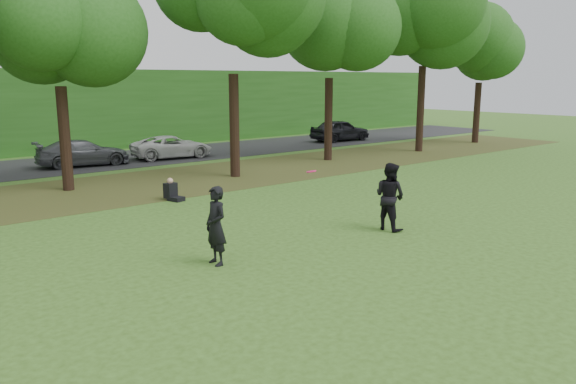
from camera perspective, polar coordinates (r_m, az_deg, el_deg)
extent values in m
plane|color=#2F4C18|center=(14.25, 9.50, -6.69)|extent=(120.00, 120.00, 0.00)
cube|color=#4B3C1B|center=(24.51, -14.05, 0.76)|extent=(60.00, 7.00, 0.01)
cube|color=black|center=(31.84, -20.33, 2.78)|extent=(70.00, 7.00, 0.02)
cube|color=#214F16|center=(37.30, -23.71, 7.55)|extent=(70.00, 3.00, 5.00)
imported|color=black|center=(13.49, -7.34, -3.43)|extent=(0.49, 0.72, 1.91)
imported|color=black|center=(16.76, 10.29, -0.44)|extent=(0.81, 1.01, 2.00)
imported|color=#484A51|center=(30.66, -20.11, 3.77)|extent=(4.79, 2.43, 1.33)
imported|color=#BABABA|center=(32.37, -11.70, 4.53)|extent=(4.73, 2.61, 1.25)
imported|color=black|center=(40.72, 5.30, 6.28)|extent=(4.64, 2.14, 1.54)
cylinder|color=#EA1360|center=(15.17, 2.39, 2.11)|extent=(0.34, 0.34, 0.09)
cube|color=black|center=(20.97, -11.30, -0.68)|extent=(0.53, 0.65, 0.16)
cube|color=black|center=(21.11, -11.85, 0.16)|extent=(0.49, 0.44, 0.56)
sphere|color=tan|center=(21.05, -11.89, 1.12)|extent=(0.22, 0.22, 0.22)
cylinder|color=black|center=(23.96, -21.72, 5.02)|extent=(0.44, 0.44, 4.12)
sphere|color=#214F16|center=(23.98, -22.60, 16.48)|extent=(5.80, 5.80, 5.80)
cylinder|color=black|center=(25.58, -5.47, 6.69)|extent=(0.44, 0.44, 4.62)
sphere|color=#214F16|center=(25.71, -5.71, 18.75)|extent=(6.60, 6.60, 6.60)
cylinder|color=black|center=(30.92, 4.13, 7.36)|extent=(0.44, 0.44, 4.45)
sphere|color=#214F16|center=(30.99, 4.27, 16.98)|extent=(6.20, 6.20, 6.20)
cylinder|color=black|center=(35.59, 13.31, 8.19)|extent=(0.44, 0.44, 5.17)
sphere|color=#214F16|center=(35.80, 13.78, 17.86)|extent=(7.40, 7.40, 7.40)
cylinder|color=black|center=(41.67, 18.63, 7.63)|extent=(0.44, 0.44, 4.16)
sphere|color=#214F16|center=(41.68, 19.06, 14.29)|extent=(5.60, 5.60, 5.60)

